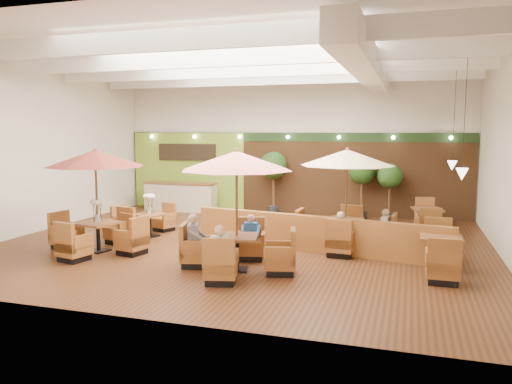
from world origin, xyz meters
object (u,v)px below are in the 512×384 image
at_px(table_5, 427,221).
at_px(diner_2, 196,235).
at_px(table_4, 440,254).
at_px(topiary_2, 390,178).
at_px(diner_3, 341,229).
at_px(diner_0, 221,248).
at_px(booth_divider, 315,234).
at_px(diner_1, 251,232).
at_px(diner_4, 384,225).
at_px(topiary_0, 273,168).
at_px(table_0, 96,183).
at_px(topiary_1, 362,173).
at_px(service_counter, 181,197).
at_px(table_2, 347,181).
at_px(table_1, 237,189).
at_px(table_3, 143,222).

height_order(table_5, diner_2, diner_2).
xyz_separation_m(table_4, topiary_2, (-1.46, 6.44, 1.17)).
distance_m(topiary_2, diner_3, 5.96).
height_order(table_4, diner_0, diner_0).
bearing_deg(diner_0, table_4, 19.71).
bearing_deg(diner_2, topiary_2, 132.73).
distance_m(booth_divider, diner_1, 1.91).
relative_size(diner_1, diner_4, 1.00).
xyz_separation_m(topiary_0, diner_0, (1.25, -8.94, -1.07)).
relative_size(table_0, diner_4, 4.10).
height_order(diner_0, diner_4, diner_0).
height_order(topiary_1, topiary_2, topiary_1).
xyz_separation_m(table_4, topiary_0, (-5.87, 6.44, 1.45)).
height_order(topiary_1, diner_0, topiary_1).
relative_size(service_counter, topiary_2, 1.42).
relative_size(diner_1, diner_2, 0.83).
bearing_deg(topiary_2, diner_2, -118.23).
distance_m(table_4, table_5, 4.63).
height_order(booth_divider, table_2, table_2).
height_order(service_counter, topiary_2, topiary_2).
height_order(table_1, topiary_0, table_1).
distance_m(topiary_0, diner_4, 6.63).
bearing_deg(table_1, table_2, 40.97).
relative_size(table_0, table_3, 1.12).
distance_m(table_0, table_1, 4.30).
height_order(table_4, table_5, table_4).
distance_m(booth_divider, table_2, 1.78).
distance_m(table_1, diner_3, 3.23).
height_order(table_1, diner_1, table_1).
bearing_deg(topiary_2, topiary_0, -180.00).
bearing_deg(table_0, table_4, 18.02).
height_order(table_0, diner_4, table_0).
bearing_deg(table_1, table_5, 39.70).
bearing_deg(diner_3, topiary_0, 120.89).
relative_size(service_counter, booth_divider, 0.41).
bearing_deg(diner_0, topiary_2, 61.78).
distance_m(table_4, topiary_0, 8.83).
bearing_deg(diner_2, table_4, 85.16).
height_order(topiary_2, diner_3, topiary_2).
bearing_deg(topiary_2, topiary_1, -180.00).
bearing_deg(service_counter, diner_1, -51.92).
bearing_deg(service_counter, diner_2, -61.80).
xyz_separation_m(table_3, diner_1, (4.11, -1.72, 0.28)).
relative_size(booth_divider, diner_3, 9.64).
height_order(table_0, diner_1, table_0).
bearing_deg(table_2, table_0, -155.06).
xyz_separation_m(table_4, diner_3, (-2.45, 0.62, 0.34)).
relative_size(table_4, diner_1, 3.93).
bearing_deg(diner_2, service_counter, -170.83).
relative_size(table_2, table_4, 1.02).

